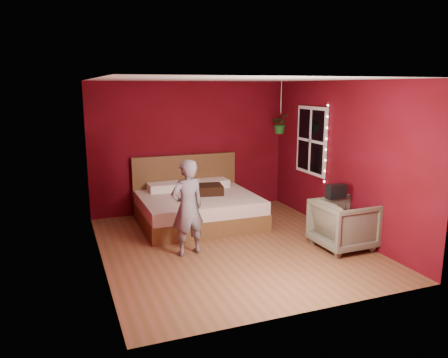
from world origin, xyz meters
TOP-DOWN VIEW (x-y plane):
  - floor at (0.00, 0.00)m, footprint 4.50×4.50m
  - room_walls at (0.00, 0.00)m, footprint 4.04×4.54m
  - window at (1.97, 0.90)m, footprint 0.05×0.97m
  - fairy_lights at (1.94, 0.37)m, footprint 0.04×0.04m
  - bed at (-0.14, 1.40)m, footprint 2.12×1.80m
  - person at (-0.75, -0.08)m, footprint 0.59×0.45m
  - armchair at (1.60, -0.71)m, footprint 0.87×0.85m
  - handbag at (1.55, -0.53)m, footprint 0.31×0.16m
  - throw_pillow at (0.10, 1.38)m, footprint 0.55×0.55m
  - hanging_plant at (1.57, 1.40)m, footprint 0.44×0.42m

SIDE VIEW (x-z plane):
  - floor at x=0.00m, z-range 0.00..0.00m
  - bed at x=-0.14m, z-range -0.28..0.89m
  - armchair at x=1.60m, z-range 0.00..0.77m
  - throw_pillow at x=0.10m, z-range 0.53..0.70m
  - person at x=-0.75m, z-range 0.00..1.46m
  - handbag at x=1.55m, z-range 0.77..0.99m
  - fairy_lights at x=1.94m, z-range 0.77..2.22m
  - window at x=1.97m, z-range 0.87..2.14m
  - room_walls at x=0.00m, z-range 0.37..2.99m
  - hanging_plant at x=1.57m, z-range 1.29..2.29m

